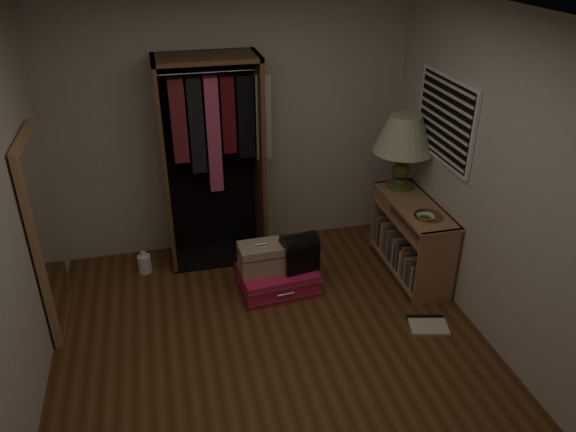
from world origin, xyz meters
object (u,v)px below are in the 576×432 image
object	(u,v)px
open_wardrobe	(216,143)
black_bag	(299,251)
pink_suitcase	(277,279)
table_lamp	(404,135)
train_case	(261,258)
white_jug	(145,263)
floor_mirror	(45,235)
console_bookshelf	(409,234)

from	to	relation	value
open_wardrobe	black_bag	xyz separation A→B (m)	(0.63, -0.78, -0.82)
pink_suitcase	table_lamp	world-z (taller)	table_lamp
train_case	white_jug	world-z (taller)	train_case
black_bag	white_jug	world-z (taller)	black_bag
floor_mirror	train_case	bearing A→B (deg)	0.91
console_bookshelf	table_lamp	world-z (taller)	table_lamp
pink_suitcase	table_lamp	distance (m)	1.82
open_wardrobe	train_case	size ratio (longest dim) A/B	4.95
floor_mirror	pink_suitcase	size ratio (longest dim) A/B	2.25
train_case	open_wardrobe	bearing A→B (deg)	108.13
console_bookshelf	open_wardrobe	xyz separation A→B (m)	(-1.74, 0.72, 0.83)
floor_mirror	white_jug	size ratio (longest dim) A/B	7.50
open_wardrobe	train_case	world-z (taller)	open_wardrobe
floor_mirror	train_case	world-z (taller)	floor_mirror
open_wardrobe	white_jug	size ratio (longest dim) A/B	9.05
open_wardrobe	pink_suitcase	world-z (taller)	open_wardrobe
white_jug	console_bookshelf	bearing A→B (deg)	-12.29
table_lamp	white_jug	xyz separation A→B (m)	(-2.54, 0.22, -1.19)
console_bookshelf	floor_mirror	distance (m)	3.27
pink_suitcase	train_case	size ratio (longest dim) A/B	1.83
white_jug	train_case	bearing A→B (deg)	-28.26
console_bookshelf	white_jug	bearing A→B (deg)	167.71
open_wardrobe	white_jug	distance (m)	1.38
open_wardrobe	floor_mirror	size ratio (longest dim) A/B	1.21
floor_mirror	train_case	xyz separation A→B (m)	(1.77, 0.03, -0.49)
open_wardrobe	black_bag	world-z (taller)	open_wardrobe
pink_suitcase	white_jug	xyz separation A→B (m)	(-1.21, 0.59, -0.01)
console_bookshelf	pink_suitcase	distance (m)	1.36
console_bookshelf	train_case	xyz separation A→B (m)	(-1.47, -0.02, -0.04)
black_bag	white_jug	size ratio (longest dim) A/B	1.59
black_bag	table_lamp	world-z (taller)	table_lamp
pink_suitcase	white_jug	bearing A→B (deg)	148.79
table_lamp	white_jug	bearing A→B (deg)	175.12
white_jug	floor_mirror	bearing A→B (deg)	-139.54
console_bookshelf	train_case	size ratio (longest dim) A/B	2.71
pink_suitcase	black_bag	size ratio (longest dim) A/B	2.09
table_lamp	open_wardrobe	bearing A→B (deg)	167.50
train_case	black_bag	bearing A→B (deg)	-8.79
open_wardrobe	pink_suitcase	xyz separation A→B (m)	(0.42, -0.76, -1.11)
console_bookshelf	pink_suitcase	world-z (taller)	console_bookshelf
train_case	white_jug	xyz separation A→B (m)	(-1.06, 0.57, -0.26)
open_wardrobe	train_case	bearing A→B (deg)	-69.73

